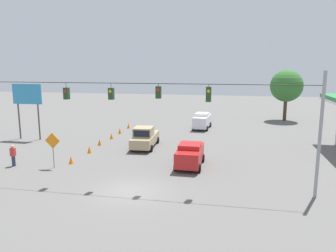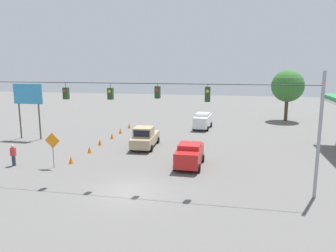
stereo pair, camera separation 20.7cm
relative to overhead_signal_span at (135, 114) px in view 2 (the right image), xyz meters
The scene contains 15 objects.
ground_plane 5.02m from the overhead_signal_span, 86.73° to the left, with size 140.00×140.00×0.00m, color #605E5B.
overhead_signal_span is the anchor object (origin of this frame).
sedan_white_oncoming_deep 21.31m from the overhead_signal_span, 96.85° to the right, with size 2.22×4.52×2.03m.
pickup_truck_tan_withflow_mid 11.01m from the overhead_signal_span, 77.83° to the right, with size 2.34×5.41×2.12m.
sedan_red_crossing_near 6.85m from the overhead_signal_span, 122.07° to the right, with size 2.10×4.34×1.88m.
traffic_cone_nearest 8.84m from the overhead_signal_span, 27.81° to the right, with size 0.41×0.41×0.63m, color orange.
traffic_cone_second 10.63m from the overhead_signal_span, 46.29° to the right, with size 0.41×0.41×0.63m, color orange.
traffic_cone_third 12.90m from the overhead_signal_span, 55.24° to the right, with size 0.41×0.41×0.63m, color orange.
traffic_cone_fourth 15.30m from the overhead_signal_span, 62.46° to the right, with size 0.41×0.41×0.63m, color orange.
traffic_cone_fifth 17.83m from the overhead_signal_span, 66.75° to the right, with size 0.41×0.41×0.63m, color orange.
traffic_cone_farthest 20.91m from the overhead_signal_span, 70.47° to the right, with size 0.41×0.41×0.63m, color orange.
roadside_billboard 19.16m from the overhead_signal_span, 35.74° to the right, with size 3.40×0.16×6.06m.
work_zone_sign 8.39m from the overhead_signal_span, 17.01° to the right, with size 1.27×0.06×2.84m.
pedestrian 11.84m from the overhead_signal_span, 10.70° to the right, with size 0.40×0.28×1.76m.
tree_horizon_left 32.46m from the overhead_signal_span, 115.19° to the right, with size 4.63×4.63×7.41m.
Camera 2 is at (-6.45, 19.08, 8.03)m, focal length 35.00 mm.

